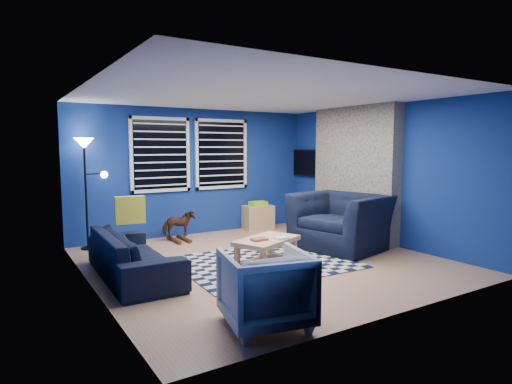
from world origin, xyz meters
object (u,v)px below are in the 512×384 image
at_px(rocking_horse, 179,224).
at_px(floor_lamp, 86,158).
at_px(armchair_bent, 265,288).
at_px(tv, 308,163).
at_px(armchair_big, 340,222).
at_px(cabinet, 258,217).
at_px(coffee_table, 267,247).
at_px(sofa, 134,255).

bearing_deg(rocking_horse, floor_lamp, 87.87).
relative_size(armchair_bent, floor_lamp, 0.43).
relative_size(tv, floor_lamp, 0.53).
xyz_separation_m(tv, armchair_bent, (-3.73, -4.01, -1.03)).
distance_m(armchair_bent, rocking_horse, 4.09).
bearing_deg(armchair_big, cabinet, 172.61).
xyz_separation_m(coffee_table, floor_lamp, (-1.89, 2.68, 1.22)).
height_order(armchair_big, rocking_horse, armchair_big).
height_order(armchair_big, armchair_bent, armchair_big).
bearing_deg(armchair_bent, cabinet, -108.05).
bearing_deg(sofa, floor_lamp, 6.90).
distance_m(armchair_bent, cabinet, 4.98).
bearing_deg(rocking_horse, coffee_table, -165.68).
distance_m(cabinet, floor_lamp, 3.66).
relative_size(armchair_big, coffee_table, 1.32).
xyz_separation_m(sofa, armchair_big, (3.49, -0.25, 0.16)).
bearing_deg(rocking_horse, tv, -84.26).
bearing_deg(armchair_bent, tv, -119.74).
height_order(cabinet, floor_lamp, floor_lamp).
height_order(tv, armchair_big, tv).
xyz_separation_m(armchair_big, armchair_bent, (-2.84, -2.00, -0.10)).
height_order(tv, floor_lamp, floor_lamp).
height_order(armchair_big, cabinet, armchair_big).
xyz_separation_m(rocking_horse, cabinet, (1.89, 0.23, -0.05)).
bearing_deg(sofa, cabinet, -57.00).
bearing_deg(tv, rocking_horse, 179.58).
height_order(rocking_horse, coffee_table, rocking_horse).
bearing_deg(armchair_bent, floor_lamp, -65.52).
height_order(armchair_bent, cabinet, armchair_bent).
relative_size(cabinet, floor_lamp, 0.34).
height_order(coffee_table, floor_lamp, floor_lamp).
distance_m(tv, cabinet, 1.63).
distance_m(armchair_bent, floor_lamp, 4.49).
height_order(tv, rocking_horse, tv).
xyz_separation_m(armchair_bent, rocking_horse, (0.69, 4.03, -0.06)).
bearing_deg(armchair_bent, rocking_horse, -86.56).
xyz_separation_m(tv, sofa, (-4.38, -1.75, -1.09)).
bearing_deg(coffee_table, armchair_bent, -123.58).
bearing_deg(floor_lamp, armchair_bent, -78.71).
relative_size(armchair_big, rocking_horse, 2.49).
distance_m(sofa, cabinet, 3.80).
xyz_separation_m(cabinet, floor_lamp, (-3.43, -0.00, 1.29)).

